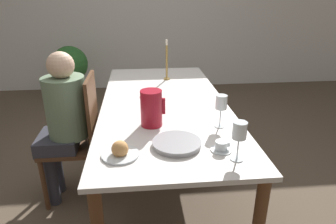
{
  "coord_description": "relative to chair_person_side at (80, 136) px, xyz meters",
  "views": [
    {
      "loc": [
        -0.19,
        -2.24,
        1.61
      ],
      "look_at": [
        0.0,
        -0.32,
        0.8
      ],
      "focal_mm": 32.0,
      "sensor_mm": 36.0,
      "label": 1
    }
  ],
  "objects": [
    {
      "name": "ground_plane",
      "position": [
        0.67,
        0.1,
        -0.53
      ],
      "size": [
        20.0,
        20.0,
        0.0
      ],
      "primitive_type": "plane",
      "color": "brown"
    },
    {
      "name": "wall_back",
      "position": [
        0.67,
        2.89,
        0.77
      ],
      "size": [
        10.0,
        0.06,
        2.6
      ],
      "color": "white",
      "rests_on": "ground_plane"
    },
    {
      "name": "dining_table",
      "position": [
        0.67,
        0.1,
        0.14
      ],
      "size": [
        0.98,
        2.16,
        0.75
      ],
      "color": "silver",
      "rests_on": "ground_plane"
    },
    {
      "name": "chair_person_side",
      "position": [
        0.0,
        0.0,
        0.0
      ],
      "size": [
        0.42,
        0.42,
        1.01
      ],
      "rotation": [
        0.0,
        0.0,
        1.57
      ],
      "color": "#51331E",
      "rests_on": "ground_plane"
    },
    {
      "name": "person_seated",
      "position": [
        -0.1,
        -0.03,
        0.19
      ],
      "size": [
        0.39,
        0.41,
        1.2
      ],
      "rotation": [
        0.0,
        0.0,
        1.57
      ],
      "color": "#33333D",
      "rests_on": "ground_plane"
    },
    {
      "name": "red_pitcher",
      "position": [
        0.55,
        -0.31,
        0.34
      ],
      "size": [
        0.17,
        0.14,
        0.24
      ],
      "color": "#A31423",
      "rests_on": "dining_table"
    },
    {
      "name": "wine_glass_water",
      "position": [
        1.0,
        -0.38,
        0.38
      ],
      "size": [
        0.08,
        0.08,
        0.22
      ],
      "color": "white",
      "rests_on": "dining_table"
    },
    {
      "name": "wine_glass_juice",
      "position": [
        0.99,
        -0.79,
        0.38
      ],
      "size": [
        0.08,
        0.08,
        0.22
      ],
      "color": "white",
      "rests_on": "dining_table"
    },
    {
      "name": "teacup_near_person",
      "position": [
        0.93,
        -0.69,
        0.25
      ],
      "size": [
        0.12,
        0.12,
        0.06
      ],
      "color": "silver",
      "rests_on": "dining_table"
    },
    {
      "name": "serving_tray",
      "position": [
        0.68,
        -0.61,
        0.24
      ],
      "size": [
        0.29,
        0.29,
        0.03
      ],
      "color": "#9E9EA3",
      "rests_on": "dining_table"
    },
    {
      "name": "bread_plate",
      "position": [
        0.36,
        -0.69,
        0.25
      ],
      "size": [
        0.21,
        0.21,
        0.09
      ],
      "color": "silver",
      "rests_on": "dining_table"
    },
    {
      "name": "candlestick_tall",
      "position": [
        0.75,
        0.74,
        0.38
      ],
      "size": [
        0.06,
        0.06,
        0.39
      ],
      "color": "olive",
      "rests_on": "dining_table"
    },
    {
      "name": "potted_plant",
      "position": [
        -0.52,
        2.28,
        -0.0
      ],
      "size": [
        0.51,
        0.51,
        0.82
      ],
      "color": "#A8603D",
      "rests_on": "ground_plane"
    }
  ]
}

